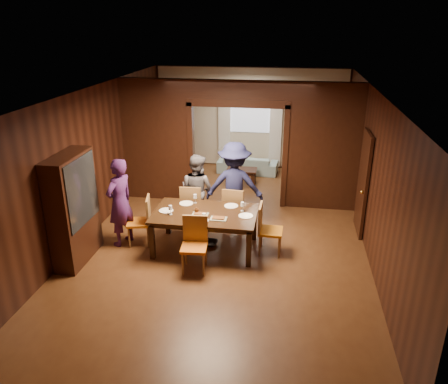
% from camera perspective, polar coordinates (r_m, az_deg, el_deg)
% --- Properties ---
extents(floor, '(9.00, 9.00, 0.00)m').
position_cam_1_polar(floor, '(9.15, 0.38, -5.20)').
color(floor, '#532E17').
rests_on(floor, ground).
extents(ceiling, '(5.50, 9.00, 0.02)m').
position_cam_1_polar(ceiling, '(8.25, 0.43, 13.06)').
color(ceiling, silver).
rests_on(ceiling, room_walls).
extents(room_walls, '(5.52, 9.01, 2.90)m').
position_cam_1_polar(room_walls, '(10.37, 1.99, 6.96)').
color(room_walls, black).
rests_on(room_walls, floor).
extents(person_purple, '(0.62, 0.74, 1.74)m').
position_cam_1_polar(person_purple, '(8.58, -13.44, -1.33)').
color(person_purple, '#441D56').
rests_on(person_purple, floor).
extents(person_grey, '(0.94, 0.85, 1.57)m').
position_cam_1_polar(person_grey, '(9.17, -3.54, 0.20)').
color(person_grey, '#5B5961').
rests_on(person_grey, floor).
extents(person_navy, '(1.24, 0.76, 1.85)m').
position_cam_1_polar(person_navy, '(9.03, 1.38, 0.84)').
color(person_navy, '#1C1F48').
rests_on(person_navy, floor).
extents(sofa, '(1.74, 0.78, 0.50)m').
position_cam_1_polar(sofa, '(12.60, 3.12, 3.66)').
color(sofa, '#97BEC5').
rests_on(sofa, floor).
extents(serving_bowl, '(0.31, 0.31, 0.08)m').
position_cam_1_polar(serving_bowl, '(8.29, -1.90, -2.08)').
color(serving_bowl, black).
rests_on(serving_bowl, dining_table).
extents(dining_table, '(1.94, 1.20, 0.76)m').
position_cam_1_polar(dining_table, '(8.35, -2.46, -5.08)').
color(dining_table, black).
rests_on(dining_table, floor).
extents(coffee_table, '(0.80, 0.50, 0.40)m').
position_cam_1_polar(coffee_table, '(11.75, 2.33, 2.09)').
color(coffee_table, black).
rests_on(coffee_table, floor).
extents(chair_left, '(0.53, 0.53, 0.97)m').
position_cam_1_polar(chair_left, '(8.65, -11.08, -3.72)').
color(chair_left, orange).
rests_on(chair_left, floor).
extents(chair_right, '(0.45, 0.45, 0.97)m').
position_cam_1_polar(chair_right, '(8.20, 6.10, -4.90)').
color(chair_right, orange).
rests_on(chair_right, floor).
extents(chair_far_l, '(0.46, 0.46, 0.97)m').
position_cam_1_polar(chair_far_l, '(9.20, -4.15, -1.77)').
color(chair_far_l, '#C93E12').
rests_on(chair_far_l, floor).
extents(chair_far_r, '(0.48, 0.48, 0.97)m').
position_cam_1_polar(chair_far_r, '(9.04, 1.40, -2.16)').
color(chair_far_r, orange).
rests_on(chair_far_r, floor).
extents(chair_near, '(0.47, 0.47, 0.97)m').
position_cam_1_polar(chair_near, '(7.62, -3.93, -7.01)').
color(chair_near, orange).
rests_on(chair_near, floor).
extents(hutch, '(0.40, 1.20, 2.00)m').
position_cam_1_polar(hutch, '(8.19, -19.07, -2.10)').
color(hutch, black).
rests_on(hutch, floor).
extents(door_right, '(0.06, 0.90, 2.10)m').
position_cam_1_polar(door_right, '(9.23, 17.71, 1.06)').
color(door_right, black).
rests_on(door_right, floor).
extents(window_far, '(1.20, 0.03, 1.30)m').
position_cam_1_polar(window_far, '(12.80, 3.46, 10.66)').
color(window_far, silver).
rests_on(window_far, back_wall).
extents(curtain_left, '(0.35, 0.06, 2.40)m').
position_cam_1_polar(curtain_left, '(12.95, 0.06, 8.79)').
color(curtain_left, white).
rests_on(curtain_left, back_wall).
extents(curtain_right, '(0.35, 0.06, 2.40)m').
position_cam_1_polar(curtain_right, '(12.81, 6.78, 8.50)').
color(curtain_right, white).
rests_on(curtain_right, back_wall).
extents(plate_left, '(0.27, 0.27, 0.01)m').
position_cam_1_polar(plate_left, '(8.32, -7.57, -2.42)').
color(plate_left, white).
rests_on(plate_left, dining_table).
extents(plate_far_l, '(0.27, 0.27, 0.01)m').
position_cam_1_polar(plate_far_l, '(8.60, -4.94, -1.49)').
color(plate_far_l, white).
rests_on(plate_far_l, dining_table).
extents(plate_far_r, '(0.27, 0.27, 0.01)m').
position_cam_1_polar(plate_far_r, '(8.45, 0.95, -1.83)').
color(plate_far_r, white).
rests_on(plate_far_r, dining_table).
extents(plate_right, '(0.27, 0.27, 0.01)m').
position_cam_1_polar(plate_right, '(8.04, 2.86, -3.13)').
color(plate_right, white).
rests_on(plate_right, dining_table).
extents(plate_near, '(0.27, 0.27, 0.01)m').
position_cam_1_polar(plate_near, '(7.87, -2.98, -3.73)').
color(plate_near, silver).
rests_on(plate_near, dining_table).
extents(platter_a, '(0.30, 0.20, 0.04)m').
position_cam_1_polar(platter_a, '(8.09, -3.13, -2.89)').
color(platter_a, gray).
rests_on(platter_a, dining_table).
extents(platter_b, '(0.30, 0.20, 0.04)m').
position_cam_1_polar(platter_b, '(7.91, -0.73, -3.44)').
color(platter_b, gray).
rests_on(platter_b, dining_table).
extents(wineglass_left, '(0.08, 0.08, 0.18)m').
position_cam_1_polar(wineglass_left, '(8.13, -7.01, -2.34)').
color(wineglass_left, white).
rests_on(wineglass_left, dining_table).
extents(wineglass_far, '(0.08, 0.08, 0.18)m').
position_cam_1_polar(wineglass_far, '(8.59, -3.79, -0.86)').
color(wineglass_far, silver).
rests_on(wineglass_far, dining_table).
extents(wineglass_right, '(0.08, 0.08, 0.18)m').
position_cam_1_polar(wineglass_right, '(8.22, 2.42, -1.91)').
color(wineglass_right, silver).
rests_on(wineglass_right, dining_table).
extents(tumbler, '(0.07, 0.07, 0.14)m').
position_cam_1_polar(tumbler, '(7.84, -2.63, -3.29)').
color(tumbler, white).
rests_on(tumbler, dining_table).
extents(condiment_jar, '(0.08, 0.08, 0.11)m').
position_cam_1_polar(condiment_jar, '(8.15, -3.59, -2.42)').
color(condiment_jar, '#4C2911').
rests_on(condiment_jar, dining_table).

